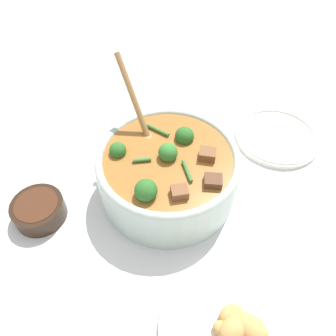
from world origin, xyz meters
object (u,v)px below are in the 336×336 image
(stew_bowl, at_px, (168,171))
(condiment_bowl, at_px, (39,209))
(food_plate, at_px, (231,328))
(empty_plate, at_px, (277,136))

(stew_bowl, xyz_separation_m, condiment_bowl, (0.03, 0.26, -0.04))
(food_plate, bearing_deg, condiment_bowl, 37.88)
(empty_plate, bearing_deg, food_plate, 138.04)
(empty_plate, bearing_deg, condiment_bowl, 91.93)
(empty_plate, bearing_deg, stew_bowl, 99.27)
(condiment_bowl, height_order, empty_plate, condiment_bowl)
(stew_bowl, height_order, food_plate, stew_bowl)
(stew_bowl, relative_size, condiment_bowl, 3.01)
(condiment_bowl, distance_m, empty_plate, 0.57)
(stew_bowl, distance_m, empty_plate, 0.31)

